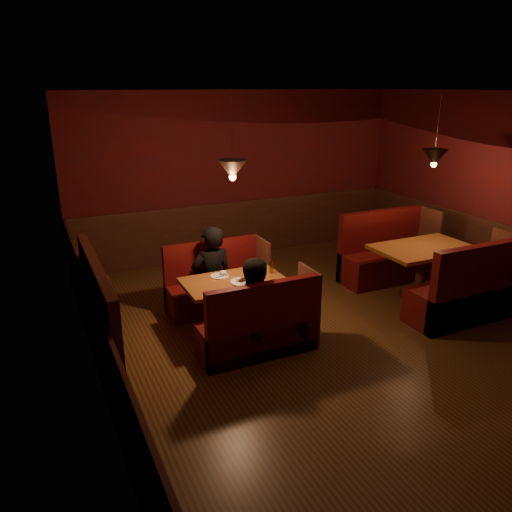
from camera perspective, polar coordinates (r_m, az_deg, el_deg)
name	(u,v)px	position (r m, az deg, el deg)	size (l,w,h in m)	color
room	(333,258)	(5.92, 8.84, -0.21)	(6.02, 7.02, 2.92)	#412911
main_table	(235,291)	(6.27, -2.39, -4.07)	(1.26, 0.77, 0.88)	#5B3510
main_bench_far	(217,288)	(6.98, -4.52, -3.61)	(1.39, 0.50, 0.95)	#3B0E10
main_bench_near	(261,331)	(5.78, 0.54, -8.59)	(1.39, 0.50, 0.95)	#3B0E10
second_table	(423,260)	(7.56, 18.51, -0.46)	(1.40, 0.89, 0.79)	#5B3510
second_bench_far	(386,258)	(8.24, 14.59, -0.21)	(1.55, 0.58, 1.10)	#3B0E10
second_bench_near	(468,296)	(7.13, 23.03, -4.21)	(1.55, 0.58, 1.10)	#3B0E10
diner_a	(212,258)	(6.66, -5.09, -0.24)	(0.58, 0.38, 1.58)	black
diner_b	(258,294)	(5.60, 0.27, -4.35)	(0.74, 0.57, 1.51)	black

